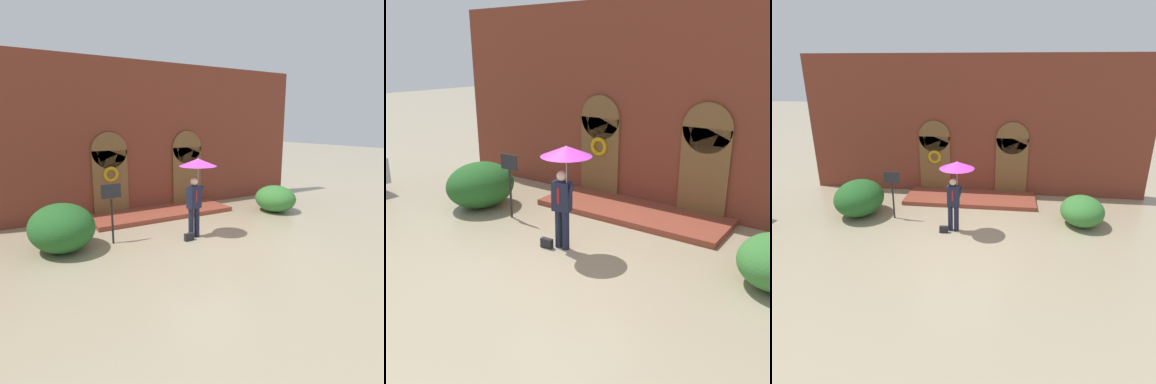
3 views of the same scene
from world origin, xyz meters
The scene contains 6 objects.
ground_plane centered at (0.00, 0.00, 0.00)m, with size 80.00×80.00×0.00m, color tan.
building_facade centered at (0.00, 4.15, 2.68)m, with size 14.00×2.30×5.60m.
person_with_umbrella centered at (-0.15, 0.28, 1.91)m, with size 1.10×1.10×2.36m.
handbag centered at (-0.54, 0.08, 0.11)m, with size 0.28×0.12×0.22m, color black.
sign_post centered at (-2.51, 0.99, 1.16)m, with size 0.56×0.06×1.72m.
shrub_left centered at (-3.84, 1.15, 0.64)m, with size 1.71×2.04×1.27m, color #235B23.
Camera 2 is at (5.16, -6.69, 4.20)m, focal length 40.00 mm.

